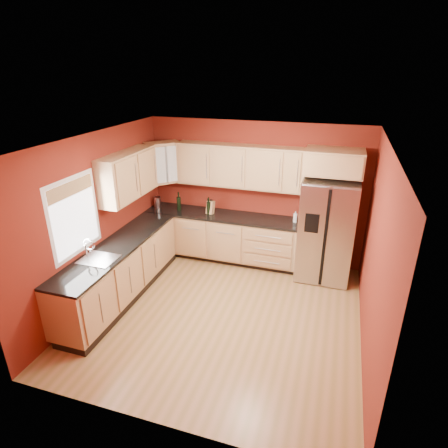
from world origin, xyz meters
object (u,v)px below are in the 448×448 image
(wine_bottle_a, at_px, (179,201))
(knife_block, at_px, (210,207))
(soap_dispenser, at_px, (295,217))
(canister_left, at_px, (210,207))
(refrigerator, at_px, (326,230))

(wine_bottle_a, distance_m, knife_block, 0.64)
(wine_bottle_a, height_order, knife_block, wine_bottle_a)
(knife_block, relative_size, soap_dispenser, 1.24)
(wine_bottle_a, bearing_deg, soap_dispenser, 1.78)
(canister_left, height_order, wine_bottle_a, wine_bottle_a)
(refrigerator, xyz_separation_m, soap_dispenser, (-0.55, 0.12, 0.13))
(refrigerator, distance_m, canister_left, 2.15)
(knife_block, height_order, soap_dispenser, knife_block)
(canister_left, xyz_separation_m, wine_bottle_a, (-0.60, -0.08, 0.09))
(knife_block, xyz_separation_m, soap_dispenser, (1.56, 0.06, -0.02))
(wine_bottle_a, bearing_deg, canister_left, 7.19)
(knife_block, bearing_deg, canister_left, 125.41)
(refrigerator, relative_size, soap_dispenser, 8.96)
(refrigerator, bearing_deg, knife_block, 178.57)
(wine_bottle_a, xyz_separation_m, soap_dispenser, (2.20, 0.07, -0.08))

